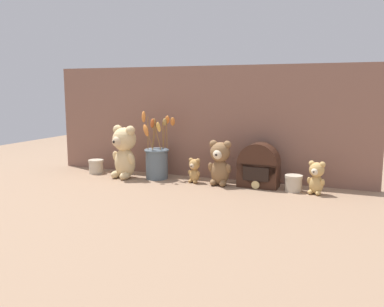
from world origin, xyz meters
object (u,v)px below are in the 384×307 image
object	(u,v)px
teddy_bear_large	(124,151)
teddy_bear_tiny	(194,170)
teddy_bear_medium	(220,162)
vintage_radio	(259,168)
teddy_bear_small	(316,177)
decorative_tin_short	(294,183)
decorative_tin_tall	(96,166)
flower_vase	(157,159)

from	to	relation	value
teddy_bear_large	teddy_bear_tiny	bearing A→B (deg)	5.26
teddy_bear_medium	vintage_radio	distance (m)	0.19
teddy_bear_small	teddy_bear_tiny	xyz separation A→B (m)	(-0.59, 0.01, -0.01)
vintage_radio	decorative_tin_short	size ratio (longest dim) A/B	2.63
teddy_bear_small	teddy_bear_medium	bearing A→B (deg)	179.06
teddy_bear_tiny	vintage_radio	size ratio (longest dim) A/B	0.59
teddy_bear_large	decorative_tin_tall	distance (m)	0.24
decorative_tin_short	vintage_radio	bearing A→B (deg)	171.59
teddy_bear_small	decorative_tin_tall	bearing A→B (deg)	178.85
teddy_bear_small	decorative_tin_tall	world-z (taller)	teddy_bear_small
teddy_bear_medium	flower_vase	xyz separation A→B (m)	(-0.35, 0.02, -0.01)
teddy_bear_small	decorative_tin_tall	size ratio (longest dim) A/B	1.81
flower_vase	decorative_tin_short	size ratio (longest dim) A/B	4.40
teddy_bear_tiny	teddy_bear_medium	bearing A→B (deg)	-1.79
flower_vase	decorative_tin_short	distance (m)	0.71
teddy_bear_medium	teddy_bear_small	size ratio (longest dim) A/B	1.47
decorative_tin_tall	decorative_tin_short	world-z (taller)	decorative_tin_tall
teddy_bear_medium	flower_vase	world-z (taller)	flower_vase
decorative_tin_tall	teddy_bear_small	bearing A→B (deg)	-1.15
teddy_bear_medium	teddy_bear_tiny	bearing A→B (deg)	178.21
teddy_bear_tiny	flower_vase	distance (m)	0.22
flower_vase	vintage_radio	world-z (taller)	flower_vase
teddy_bear_medium	decorative_tin_short	xyz separation A→B (m)	(0.35, 0.01, -0.08)
teddy_bear_small	teddy_bear_tiny	distance (m)	0.59
teddy_bear_medium	decorative_tin_tall	size ratio (longest dim) A/B	2.65
teddy_bear_large	teddy_bear_small	bearing A→B (deg)	1.39
decorative_tin_tall	teddy_bear_large	bearing A→B (deg)	-12.59
teddy_bear_small	decorative_tin_short	size ratio (longest dim) A/B	1.86
teddy_bear_tiny	flower_vase	bearing A→B (deg)	176.11
decorative_tin_short	teddy_bear_large	bearing A→B (deg)	-177.34
teddy_bear_small	decorative_tin_short	xyz separation A→B (m)	(-0.10, 0.02, -0.04)
teddy_bear_medium	teddy_bear_tiny	distance (m)	0.15
teddy_bear_large	decorative_tin_short	xyz separation A→B (m)	(0.87, 0.04, -0.11)
teddy_bear_tiny	vintage_radio	xyz separation A→B (m)	(0.32, 0.03, 0.03)
teddy_bear_large	teddy_bear_tiny	distance (m)	0.39
teddy_bear_large	decorative_tin_tall	xyz separation A→B (m)	(-0.21, 0.05, -0.11)
teddy_bear_small	vintage_radio	xyz separation A→B (m)	(-0.27, 0.04, 0.02)
decorative_tin_tall	teddy_bear_medium	bearing A→B (deg)	-1.28
teddy_bear_large	flower_vase	distance (m)	0.18
teddy_bear_tiny	teddy_bear_large	bearing A→B (deg)	-174.74
flower_vase	decorative_tin_tall	size ratio (longest dim) A/B	4.28
teddy_bear_small	vintage_radio	size ratio (longest dim) A/B	0.71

